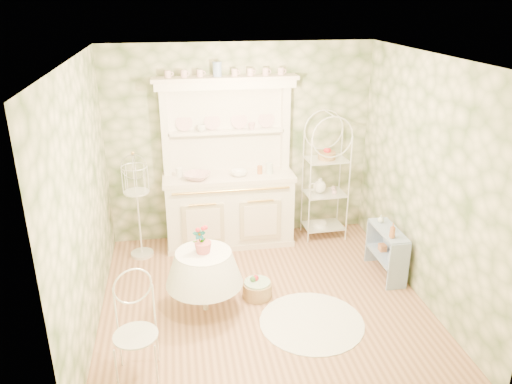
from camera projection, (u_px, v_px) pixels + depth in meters
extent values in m
plane|color=tan|center=(263.00, 302.00, 5.68)|extent=(3.60, 3.60, 0.00)
plane|color=white|center=(265.00, 58.00, 4.68)|extent=(3.60, 3.60, 0.00)
plane|color=beige|center=(84.00, 203.00, 4.90)|extent=(3.60, 3.60, 0.00)
plane|color=beige|center=(426.00, 182.00, 5.46)|extent=(3.60, 3.60, 0.00)
plane|color=beige|center=(240.00, 144.00, 6.83)|extent=(3.60, 3.60, 0.00)
plane|color=beige|center=(310.00, 284.00, 3.53)|extent=(3.60, 3.60, 0.00)
cube|color=white|center=(228.00, 165.00, 6.62)|extent=(1.87, 0.61, 2.29)
cube|color=white|center=(326.00, 177.00, 6.92)|extent=(0.57, 0.42, 1.78)
cube|color=#8CA0C0|center=(386.00, 251.00, 6.13)|extent=(0.28, 0.74, 0.63)
cylinder|color=white|center=(205.00, 280.00, 5.41)|extent=(0.74, 0.74, 0.74)
cube|color=white|center=(136.00, 338.00, 4.42)|extent=(0.49, 0.49, 0.85)
cube|color=white|center=(138.00, 210.00, 6.45)|extent=(0.33, 0.33, 1.33)
cylinder|color=tan|center=(257.00, 288.00, 5.73)|extent=(0.49, 0.49, 0.24)
cylinder|color=white|center=(312.00, 322.00, 5.32)|extent=(1.41, 1.41, 0.01)
imported|color=white|center=(197.00, 179.00, 6.51)|extent=(0.44, 0.44, 0.08)
imported|color=white|center=(239.00, 175.00, 6.64)|extent=(0.23, 0.23, 0.07)
imported|color=white|center=(201.00, 129.00, 6.54)|extent=(0.15, 0.15, 0.09)
imported|color=white|center=(252.00, 127.00, 6.64)|extent=(0.12, 0.12, 0.09)
imported|color=#3F7238|center=(200.00, 241.00, 5.23)|extent=(0.16, 0.13, 0.26)
imported|color=#AE6538|center=(392.00, 233.00, 5.79)|extent=(0.09, 0.09, 0.18)
imported|color=#7B95C5|center=(392.00, 228.00, 5.96)|extent=(0.04, 0.04, 0.09)
imported|color=silver|center=(381.00, 220.00, 6.19)|extent=(0.10, 0.10, 0.10)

